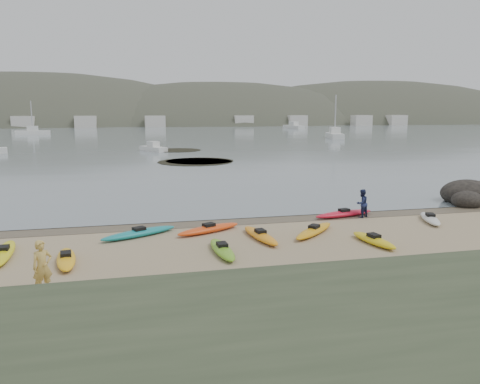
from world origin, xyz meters
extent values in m
plane|color=tan|center=(0.00, 0.00, 0.00)|extent=(600.00, 600.00, 0.00)
plane|color=brown|center=(0.00, -0.30, 0.00)|extent=(60.00, 60.00, 0.00)
plane|color=slate|center=(0.00, 300.00, 0.01)|extent=(1200.00, 1200.00, 0.00)
cube|color=#475138|center=(0.00, -17.50, 1.00)|extent=(60.00, 8.00, 2.00)
ellipsoid|color=#6EB323|center=(-2.15, -5.93, 0.17)|extent=(0.86, 3.25, 0.34)
ellipsoid|color=orange|center=(-0.01, -4.17, 0.17)|extent=(1.19, 3.54, 0.34)
ellipsoid|color=#EE4914|center=(-2.13, -2.46, 0.17)|extent=(3.52, 2.19, 0.34)
ellipsoid|color=teal|center=(-5.45, -2.45, 0.17)|extent=(3.76, 2.40, 0.34)
ellipsoid|color=silver|center=(9.74, -2.95, 0.17)|extent=(1.72, 3.05, 0.34)
ellipsoid|color=yellow|center=(-8.30, -5.82, 0.17)|extent=(1.06, 3.06, 0.34)
ellipsoid|color=red|center=(5.79, -0.80, 0.17)|extent=(3.84, 1.49, 0.34)
ellipsoid|color=yellow|center=(4.70, -6.08, 0.17)|extent=(1.13, 2.96, 0.34)
ellipsoid|color=yellow|center=(-10.86, -4.41, 0.17)|extent=(1.00, 3.80, 0.34)
ellipsoid|color=orange|center=(2.74, -3.92, 0.17)|extent=(3.13, 3.04, 0.34)
imported|color=#D4B155|center=(-8.62, -8.79, 0.88)|extent=(0.77, 0.68, 1.76)
imported|color=#1A234E|center=(6.67, -1.14, 0.79)|extent=(0.93, 0.83, 1.58)
ellipsoid|color=black|center=(15.50, 1.45, 0.26)|extent=(3.51, 2.73, 1.76)
ellipsoid|color=black|center=(14.50, 0.15, 0.18)|extent=(1.95, 1.76, 1.17)
cylinder|color=black|center=(2.08, 29.56, 0.03)|extent=(7.93, 7.93, 0.04)
cylinder|color=black|center=(1.43, 28.84, 0.03)|extent=(8.61, 8.61, 0.04)
cylinder|color=black|center=(0.86, 45.18, 0.03)|extent=(7.29, 7.29, 0.04)
cube|color=silver|center=(-2.53, 44.63, 0.38)|extent=(3.89, 5.45, 0.75)
cube|color=silver|center=(36.50, 68.15, 0.62)|extent=(4.51, 9.19, 1.24)
cube|color=silver|center=(-28.85, 98.78, 0.56)|extent=(8.21, 3.41, 1.12)
cube|color=silver|center=(45.76, 120.04, 0.62)|extent=(4.74, 9.20, 1.24)
ellipsoid|color=#384235|center=(-45.00, 195.00, -18.00)|extent=(220.00, 120.00, 80.00)
ellipsoid|color=#384235|center=(35.00, 190.00, -15.30)|extent=(200.00, 110.00, 68.00)
ellipsoid|color=#384235|center=(120.00, 200.00, -17.10)|extent=(230.00, 130.00, 76.00)
cube|color=beige|center=(-42.00, 145.00, 2.00)|extent=(7.00, 5.00, 4.00)
cube|color=beige|center=(-18.00, 145.00, 2.00)|extent=(7.00, 5.00, 4.00)
cube|color=beige|center=(6.00, 145.00, 2.00)|extent=(7.00, 5.00, 4.00)
cube|color=beige|center=(30.00, 145.00, 2.00)|extent=(7.00, 5.00, 4.00)
cube|color=beige|center=(54.00, 145.00, 2.00)|extent=(7.00, 5.00, 4.00)
cube|color=beige|center=(78.00, 145.00, 2.00)|extent=(7.00, 5.00, 4.00)
cube|color=beige|center=(102.00, 145.00, 2.00)|extent=(7.00, 5.00, 4.00)
camera|label=1|loc=(-5.67, -24.33, 5.87)|focal=35.00mm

